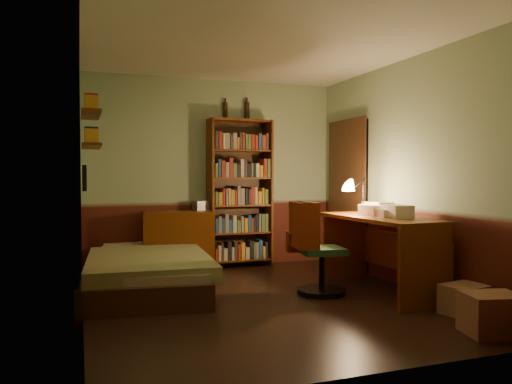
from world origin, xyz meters
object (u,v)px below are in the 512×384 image
object	(u,v)px
dresser	(179,242)
mini_stereo	(203,205)
desk	(380,254)
desk_lamp	(363,188)
cardboard_box_b	(465,300)
office_chair	(322,249)
cardboard_box_a	(492,314)
bookshelf	(240,194)
bed	(146,258)

from	to	relation	value
dresser	mini_stereo	bearing A→B (deg)	28.35
desk	desk_lamp	distance (m)	0.87
dresser	mini_stereo	distance (m)	0.60
cardboard_box_b	office_chair	bearing A→B (deg)	127.52
mini_stereo	cardboard_box_a	distance (m)	3.90
bookshelf	desk_lamp	world-z (taller)	bookshelf
dresser	bed	bearing A→B (deg)	-114.47
dresser	mini_stereo	size ratio (longest dim) A/B	3.77
desk_lamp	cardboard_box_b	bearing A→B (deg)	-88.53
bed	desk	world-z (taller)	desk
desk_lamp	office_chair	bearing A→B (deg)	-157.49
bed	office_chair	world-z (taller)	office_chair
mini_stereo	bookshelf	size ratio (longest dim) A/B	0.12
desk_lamp	bed	bearing A→B (deg)	163.26
dresser	desk_lamp	world-z (taller)	desk_lamp
bed	desk	size ratio (longest dim) A/B	1.48
mini_stereo	office_chair	world-z (taller)	office_chair
dresser	office_chair	size ratio (longest dim) A/B	0.93
desk	dresser	bearing A→B (deg)	132.80
desk_lamp	cardboard_box_b	distance (m)	1.81
desk_lamp	cardboard_box_b	world-z (taller)	desk_lamp
desk	cardboard_box_a	bearing A→B (deg)	-90.94
bookshelf	cardboard_box_a	size ratio (longest dim) A/B	4.67
bookshelf	cardboard_box_a	distance (m)	3.72
bookshelf	cardboard_box_b	xyz separation A→B (m)	(1.23, -2.95, -0.89)
bed	dresser	xyz separation A→B (m)	(0.52, 0.79, 0.06)
mini_stereo	bookshelf	world-z (taller)	bookshelf
desk_lamp	office_chair	world-z (taller)	desk_lamp
dresser	cardboard_box_a	xyz separation A→B (m)	(1.89, -3.39, -0.24)
cardboard_box_a	bookshelf	bearing A→B (deg)	106.33
desk	cardboard_box_a	xyz separation A→B (m)	(0.03, -1.54, -0.25)
office_chair	desk	bearing A→B (deg)	-4.47
dresser	desk	distance (m)	2.62
mini_stereo	desk_lamp	size ratio (longest dim) A/B	0.41
bed	desk	bearing A→B (deg)	-17.09
desk_lamp	cardboard_box_b	size ratio (longest dim) A/B	1.50
dresser	desk	size ratio (longest dim) A/B	0.58
bookshelf	desk	size ratio (longest dim) A/B	1.32
cardboard_box_a	dresser	bearing A→B (deg)	119.11
office_chair	bed	bearing A→B (deg)	159.97
mini_stereo	desk_lamp	world-z (taller)	desk_lamp
office_chair	cardboard_box_b	distance (m)	1.49
bookshelf	desk_lamp	xyz separation A→B (m)	(1.08, -1.43, 0.10)
dresser	bookshelf	world-z (taller)	bookshelf
bed	dresser	size ratio (longest dim) A/B	2.54
desk_lamp	office_chair	distance (m)	1.04
cardboard_box_b	bookshelf	bearing A→B (deg)	112.62
mini_stereo	desk	bearing A→B (deg)	-62.15
dresser	mini_stereo	world-z (taller)	mini_stereo
cardboard_box_a	cardboard_box_b	distance (m)	0.57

